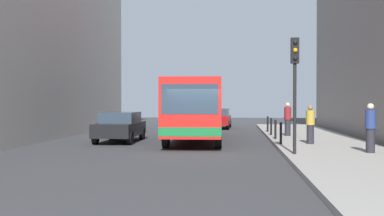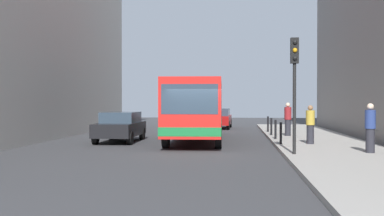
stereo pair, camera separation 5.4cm
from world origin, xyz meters
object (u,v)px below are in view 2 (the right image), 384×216
(traffic_light, at_px, (295,73))
(bollard_far, at_px, (271,126))
(pedestrian_mid_sidewalk, at_px, (310,125))
(car_beside_bus, at_px, (120,126))
(bollard_near, at_px, (281,133))
(car_behind_bus, at_px, (218,118))
(bollard_mid, at_px, (276,129))
(pedestrian_far_sidewalk, at_px, (288,119))
(pedestrian_near_signal, at_px, (370,128))
(bus, at_px, (197,107))
(bollard_farthest, at_px, (268,124))

(traffic_light, height_order, bollard_far, traffic_light)
(pedestrian_mid_sidewalk, bearing_deg, car_beside_bus, 134.36)
(bollard_near, height_order, bollard_far, same)
(pedestrian_mid_sidewalk, bearing_deg, bollard_near, 154.66)
(car_behind_bus, height_order, bollard_mid, car_behind_bus)
(bollard_far, xyz_separation_m, pedestrian_far_sidewalk, (0.84, -0.51, 0.43))
(pedestrian_near_signal, bearing_deg, bollard_far, 63.49)
(car_behind_bus, bearing_deg, bus, 88.78)
(car_beside_bus, relative_size, pedestrian_mid_sidewalk, 2.60)
(pedestrian_far_sidewalk, bearing_deg, pedestrian_near_signal, 45.51)
(car_behind_bus, relative_size, bollard_farthest, 4.70)
(bollard_farthest, xyz_separation_m, pedestrian_mid_sidewalk, (1.29, -8.23, 0.37))
(bollard_near, bearing_deg, pedestrian_near_signal, -49.13)
(car_beside_bus, distance_m, pedestrian_mid_sidewalk, 9.19)
(bollard_mid, bearing_deg, traffic_light, -89.16)
(bollard_near, bearing_deg, pedestrian_mid_sidewalk, 7.49)
(bollard_near, bearing_deg, bollard_far, 90.00)
(car_beside_bus, bearing_deg, bollard_farthest, -141.42)
(car_behind_bus, distance_m, pedestrian_far_sidewalk, 10.29)
(bollard_near, relative_size, bollard_far, 1.00)
(car_behind_bus, xyz_separation_m, bollard_farthest, (3.27, -6.13, -0.16))
(bollard_far, bearing_deg, traffic_light, -89.40)
(bus, distance_m, bollard_farthest, 6.56)
(bollard_farthest, xyz_separation_m, pedestrian_far_sidewalk, (0.84, -3.31, 0.43))
(bollard_mid, distance_m, pedestrian_near_signal, 6.80)
(bollard_near, relative_size, bollard_farthest, 1.00)
(car_beside_bus, distance_m, pedestrian_near_signal, 11.93)
(bollard_near, bearing_deg, traffic_light, -88.58)
(traffic_light, relative_size, bollard_near, 4.32)
(traffic_light, xyz_separation_m, bollard_farthest, (-0.10, 12.43, -2.38))
(bollard_near, height_order, pedestrian_far_sidewalk, pedestrian_far_sidewalk)
(car_beside_bus, bearing_deg, bollard_far, -156.47)
(pedestrian_near_signal, bearing_deg, traffic_light, 149.41)
(pedestrian_near_signal, bearing_deg, bollard_mid, 70.78)
(bus, bearing_deg, traffic_light, 117.38)
(bollard_near, xyz_separation_m, bollard_farthest, (0.00, 8.40, 0.00))
(car_behind_bus, distance_m, pedestrian_near_signal, 18.90)
(bollard_mid, bearing_deg, pedestrian_near_signal, -64.80)
(car_beside_bus, relative_size, pedestrian_far_sidewalk, 2.46)
(bollard_near, xyz_separation_m, bollard_mid, (0.00, 2.80, 0.00))
(car_beside_bus, distance_m, bollard_farthest, 9.86)
(bollard_near, xyz_separation_m, bollard_far, (0.00, 5.60, 0.00))
(bollard_near, relative_size, pedestrian_near_signal, 0.53)
(car_beside_bus, distance_m, car_behind_bus, 13.09)
(bollard_near, distance_m, pedestrian_near_signal, 4.44)
(bus, xyz_separation_m, bollard_far, (3.94, 2.33, -1.10))
(car_beside_bus, distance_m, bollard_far, 8.39)
(bus, bearing_deg, bollard_mid, 171.61)
(car_beside_bus, height_order, bollard_near, car_beside_bus)
(car_beside_bus, xyz_separation_m, pedestrian_far_sidewalk, (8.52, 2.89, 0.27))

